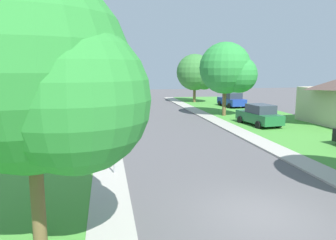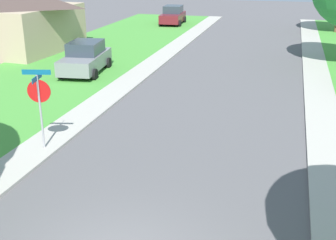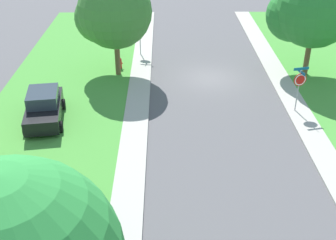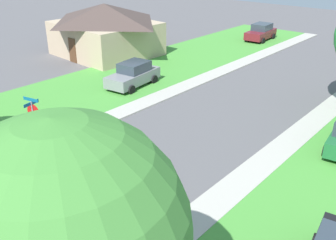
# 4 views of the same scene
# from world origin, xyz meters

# --- Properties ---
(ground_plane) EXTENTS (120.00, 120.00, 0.00)m
(ground_plane) POSITION_xyz_m (0.00, 0.00, 0.00)
(ground_plane) COLOR #565456
(sidewalk_east) EXTENTS (1.40, 56.00, 0.10)m
(sidewalk_east) POSITION_xyz_m (4.70, 12.00, 0.05)
(sidewalk_east) COLOR #ADA89E
(sidewalk_east) RESTS_ON ground
(lawn_east) EXTENTS (8.00, 56.00, 0.08)m
(lawn_east) POSITION_xyz_m (9.40, 12.00, 0.04)
(lawn_east) COLOR #479338
(lawn_east) RESTS_ON ground
(stop_sign_near_corner) EXTENTS (0.91, 0.91, 2.77)m
(stop_sign_near_corner) POSITION_xyz_m (4.86, -4.42, 1.89)
(stop_sign_near_corner) COLOR #9E9EA3
(stop_sign_near_corner) RESTS_ON ground
(stop_sign_far_corner) EXTENTS (0.90, 0.90, 2.77)m
(stop_sign_far_corner) POSITION_xyz_m (-4.48, 4.83, 1.89)
(stop_sign_far_corner) COLOR #9E9EA3
(stop_sign_far_corner) RESTS_ON ground
(car_green_driveway_right) EXTENTS (2.43, 4.49, 1.76)m
(car_green_driveway_right) POSITION_xyz_m (7.33, 14.85, 0.87)
(car_green_driveway_right) COLOR #1E6033
(car_green_driveway_right) RESTS_ON ground
(car_black_kerbside_mid) EXTENTS (2.49, 4.51, 1.76)m
(car_black_kerbside_mid) POSITION_xyz_m (9.73, 5.71, 0.87)
(car_black_kerbside_mid) COLOR black
(car_black_kerbside_mid) RESTS_ON ground
(tree_sidewalk_far) EXTENTS (5.15, 4.79, 6.79)m
(tree_sidewalk_far) POSITION_xyz_m (6.50, -0.85, 4.23)
(tree_sidewalk_far) COLOR brown
(tree_sidewalk_far) RESTS_ON ground
(tree_sidewalk_mid) EXTENTS (5.45, 5.07, 7.12)m
(tree_sidewalk_mid) POSITION_xyz_m (-6.28, -0.73, 4.42)
(tree_sidewalk_mid) COLOR brown
(tree_sidewalk_mid) RESTS_ON ground
(fire_hydrant) EXTENTS (0.38, 0.22, 0.83)m
(fire_hydrant) POSITION_xyz_m (6.17, -1.68, 0.44)
(fire_hydrant) COLOR red
(fire_hydrant) RESTS_ON ground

